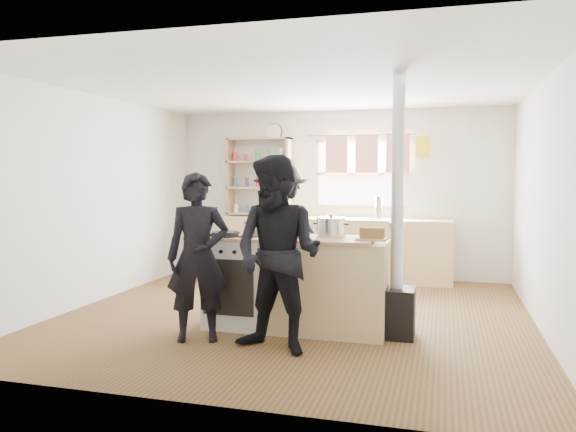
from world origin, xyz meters
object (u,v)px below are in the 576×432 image
object	(u,v)px
thermos	(379,209)
stockpot_stove	(259,226)
flue_heater	(397,269)
person_near_left	(198,257)
bread_board	(372,235)
person_far	(281,235)
skillet_greens	(225,234)
cooking_island	(295,283)
person_near_right	(278,255)
stockpot_counter	(331,227)
roast_tray	(293,234)

from	to	relation	value
thermos	stockpot_stove	xyz separation A→B (m)	(-0.94, -2.63, -0.03)
flue_heater	stockpot_stove	bearing A→B (deg)	174.37
flue_heater	person_near_left	size ratio (longest dim) A/B	1.59
thermos	bread_board	bearing A→B (deg)	-84.81
stockpot_stove	person_far	world-z (taller)	person_far
skillet_greens	stockpot_stove	size ratio (longest dim) A/B	1.55
person_near_left	person_far	xyz separation A→B (m)	(0.35, 1.54, 0.06)
skillet_greens	person_near_left	size ratio (longest dim) A/B	0.24
stockpot_stove	bread_board	size ratio (longest dim) A/B	0.85
skillet_greens	stockpot_stove	bearing A→B (deg)	51.32
cooking_island	flue_heater	size ratio (longest dim) A/B	0.79
cooking_island	stockpot_stove	xyz separation A→B (m)	(-0.43, 0.14, 0.55)
thermos	person_near_right	size ratio (longest dim) A/B	0.18
stockpot_counter	person_near_left	xyz separation A→B (m)	(-1.11, -0.73, -0.24)
person_near_left	skillet_greens	bearing A→B (deg)	56.60
thermos	flue_heater	bearing A→B (deg)	-80.08
person_near_left	roast_tray	bearing A→B (deg)	13.75
thermos	skillet_greens	size ratio (longest dim) A/B	0.80
cooking_island	flue_heater	xyz separation A→B (m)	(0.99, -0.00, 0.19)
roast_tray	flue_heater	xyz separation A→B (m)	(1.00, 0.07, -0.31)
person_near_left	cooking_island	bearing A→B (deg)	17.07
thermos	person_near_left	distance (m)	3.62
roast_tray	person_near_left	xyz separation A→B (m)	(-0.77, -0.53, -0.18)
stockpot_counter	flue_heater	bearing A→B (deg)	-10.38
thermos	roast_tray	bearing A→B (deg)	-100.21
bread_board	person_near_left	bearing A→B (deg)	-161.06
cooking_island	stockpot_counter	bearing A→B (deg)	19.71
bread_board	stockpot_stove	bearing A→B (deg)	169.71
cooking_island	thermos	bearing A→B (deg)	79.60
skillet_greens	bread_board	xyz separation A→B (m)	(1.44, 0.09, 0.02)
thermos	stockpot_stove	distance (m)	2.79
bread_board	person_far	distance (m)	1.57
thermos	bread_board	distance (m)	2.86
flue_heater	person_near_left	distance (m)	1.87
person_near_right	stockpot_stove	bearing A→B (deg)	131.67
bread_board	flue_heater	xyz separation A→B (m)	(0.23, 0.08, -0.32)
cooking_island	roast_tray	distance (m)	0.50
person_near_right	roast_tray	bearing A→B (deg)	107.23
stockpot_counter	cooking_island	bearing A→B (deg)	-160.29
roast_tray	stockpot_counter	world-z (taller)	stockpot_counter
flue_heater	cooking_island	bearing A→B (deg)	179.96
skillet_greens	person_far	bearing A→B (deg)	77.07
thermos	skillet_greens	distance (m)	3.17
roast_tray	flue_heater	size ratio (longest dim) A/B	0.15
flue_heater	person_near_left	bearing A→B (deg)	-161.08
flue_heater	thermos	bearing A→B (deg)	99.92
stockpot_counter	person_near_right	world-z (taller)	person_near_right
stockpot_counter	person_far	distance (m)	1.13
roast_tray	person_near_left	distance (m)	0.95
stockpot_counter	bread_board	xyz separation A→B (m)	(0.43, -0.20, -0.05)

